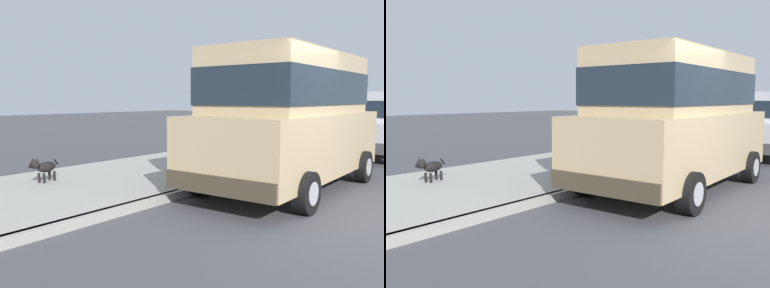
% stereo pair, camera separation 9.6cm
% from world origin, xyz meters
% --- Properties ---
extents(curb, '(0.16, 64.00, 0.14)m').
position_xyz_m(curb, '(-3.20, 0.00, 0.07)').
color(curb, gray).
rests_on(curb, ground).
extents(sidewalk, '(3.60, 64.00, 0.14)m').
position_xyz_m(sidewalk, '(-5.00, 0.00, 0.07)').
color(sidewalk, '#99968E').
rests_on(sidewalk, ground).
extents(car_tan_van, '(2.22, 4.94, 2.52)m').
position_xyz_m(car_tan_van, '(-2.08, 1.17, 1.39)').
color(car_tan_van, tan).
rests_on(car_tan_van, ground).
extents(car_silver_hatchback, '(1.98, 3.81, 1.88)m').
position_xyz_m(car_silver_hatchback, '(-2.13, 6.55, 0.98)').
color(car_silver_hatchback, '#BCBCC1').
rests_on(car_silver_hatchback, ground).
extents(dog_black, '(0.32, 0.74, 0.49)m').
position_xyz_m(dog_black, '(-5.60, -1.77, 0.43)').
color(dog_black, black).
rests_on(dog_black, sidewalk).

